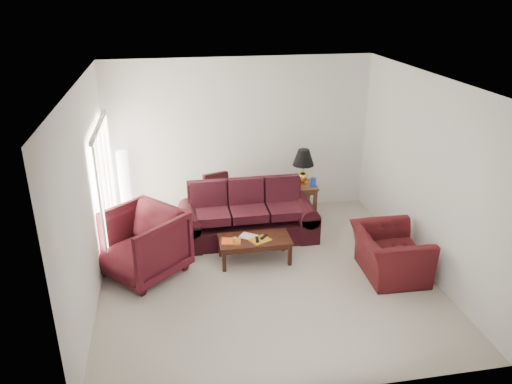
# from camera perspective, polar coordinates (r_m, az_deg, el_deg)

# --- Properties ---
(floor) EXTENTS (5.00, 5.00, 0.00)m
(floor) POSITION_cam_1_polar(r_m,az_deg,el_deg) (7.90, 1.11, -9.41)
(floor) COLOR beige
(floor) RESTS_ON ground
(blinds) EXTENTS (0.10, 2.00, 2.16)m
(blinds) POSITION_cam_1_polar(r_m,az_deg,el_deg) (8.52, -16.80, 0.22)
(blinds) COLOR silver
(blinds) RESTS_ON ground
(sofa) EXTENTS (2.45, 1.20, 0.98)m
(sofa) POSITION_cam_1_polar(r_m,az_deg,el_deg) (8.74, -0.95, -2.42)
(sofa) COLOR black
(sofa) RESTS_ON ground
(throw_pillow) EXTENTS (0.51, 0.36, 0.48)m
(throw_pillow) POSITION_cam_1_polar(r_m,az_deg,el_deg) (9.21, -4.54, 0.76)
(throw_pillow) COLOR black
(throw_pillow) RESTS_ON sofa
(end_table) EXTENTS (0.62, 0.62, 0.63)m
(end_table) POSITION_cam_1_polar(r_m,az_deg,el_deg) (9.74, 5.03, -0.88)
(end_table) COLOR #4C271A
(end_table) RESTS_ON ground
(table_lamp) EXTENTS (0.51, 0.51, 0.69)m
(table_lamp) POSITION_cam_1_polar(r_m,az_deg,el_deg) (9.56, 5.41, 2.90)
(table_lamp) COLOR gold
(table_lamp) RESTS_ON end_table
(clock) EXTENTS (0.14, 0.07, 0.13)m
(clock) POSITION_cam_1_polar(r_m,az_deg,el_deg) (9.39, 4.43, 0.76)
(clock) COLOR white
(clock) RESTS_ON end_table
(blue_canister) EXTENTS (0.14, 0.14, 0.17)m
(blue_canister) POSITION_cam_1_polar(r_m,az_deg,el_deg) (9.53, 6.55, 1.12)
(blue_canister) COLOR #1C42BC
(blue_canister) RESTS_ON end_table
(picture_frame) EXTENTS (0.13, 0.16, 0.05)m
(picture_frame) POSITION_cam_1_polar(r_m,az_deg,el_deg) (9.65, 3.83, 1.44)
(picture_frame) COLOR silver
(picture_frame) RESTS_ON end_table
(floor_lamp) EXTENTS (0.31, 0.31, 1.47)m
(floor_lamp) POSITION_cam_1_polar(r_m,az_deg,el_deg) (9.45, -14.73, 0.43)
(floor_lamp) COLOR white
(floor_lamp) RESTS_ON ground
(armchair_left) EXTENTS (1.61, 1.61, 1.05)m
(armchair_left) POSITION_cam_1_polar(r_m,az_deg,el_deg) (7.86, -12.99, -5.80)
(armchair_left) COLOR #3E0E15
(armchair_left) RESTS_ON ground
(armchair_right) EXTENTS (1.03, 1.16, 0.74)m
(armchair_right) POSITION_cam_1_polar(r_m,az_deg,el_deg) (8.00, 15.05, -6.78)
(armchair_right) COLOR #3F0E11
(armchair_right) RESTS_ON ground
(coffee_table) EXTENTS (1.18, 0.62, 0.40)m
(coffee_table) POSITION_cam_1_polar(r_m,az_deg,el_deg) (8.17, -0.15, -6.59)
(coffee_table) COLOR black
(coffee_table) RESTS_ON ground
(magazine_red) EXTENTS (0.33, 0.27, 0.02)m
(magazine_red) POSITION_cam_1_polar(r_m,az_deg,el_deg) (7.98, -2.84, -5.66)
(magazine_red) COLOR #E84D17
(magazine_red) RESTS_ON coffee_table
(magazine_white) EXTENTS (0.33, 0.31, 0.01)m
(magazine_white) POSITION_cam_1_polar(r_m,az_deg,el_deg) (8.13, -0.88, -5.07)
(magazine_white) COLOR white
(magazine_white) RESTS_ON coffee_table
(magazine_orange) EXTENTS (0.38, 0.35, 0.02)m
(magazine_orange) POSITION_cam_1_polar(r_m,az_deg,el_deg) (8.01, 0.47, -5.49)
(magazine_orange) COLOR #C48417
(magazine_orange) RESTS_ON coffee_table
(remote_a) EXTENTS (0.07, 0.18, 0.02)m
(remote_a) POSITION_cam_1_polar(r_m,az_deg,el_deg) (7.98, 0.13, -5.44)
(remote_a) COLOR black
(remote_a) RESTS_ON coffee_table
(remote_b) EXTENTS (0.15, 0.16, 0.02)m
(remote_b) POSITION_cam_1_polar(r_m,az_deg,el_deg) (8.06, 0.90, -5.15)
(remote_b) COLOR black
(remote_b) RESTS_ON coffee_table
(yellow_glass) EXTENTS (0.07, 0.07, 0.12)m
(yellow_glass) POSITION_cam_1_polar(r_m,az_deg,el_deg) (7.88, -2.44, -5.60)
(yellow_glass) COLOR gold
(yellow_glass) RESTS_ON coffee_table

